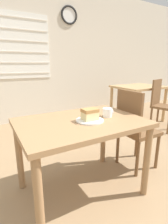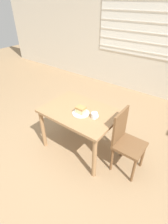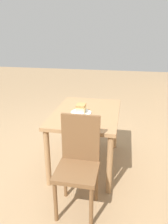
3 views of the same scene
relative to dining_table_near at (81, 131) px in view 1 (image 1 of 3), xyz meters
name	(u,v)px [view 1 (image 1 of 3)]	position (x,y,z in m)	size (l,w,h in m)	color
wall_back	(22,53)	(0.05, 2.51, 0.79)	(10.00, 0.10, 2.80)	beige
dining_table_near	(81,131)	(0.00, 0.00, 0.00)	(1.08, 0.76, 0.71)	#9E754C
dining_table_far	(138,91)	(2.12, 1.34, 0.02)	(0.96, 0.79, 0.75)	tan
chair_near_window	(135,128)	(0.72, 0.06, -0.12)	(0.38, 0.38, 0.92)	brown
chair_far_corner	(161,103)	(2.10, 0.76, -0.12)	(0.47, 0.47, 0.92)	brown
plate	(90,120)	(0.06, -0.05, 0.11)	(0.24, 0.24, 0.01)	white
cake_slice	(90,114)	(0.06, -0.05, 0.16)	(0.13, 0.10, 0.10)	beige
coffee_mug	(108,112)	(0.27, -0.02, 0.14)	(0.10, 0.09, 0.08)	white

